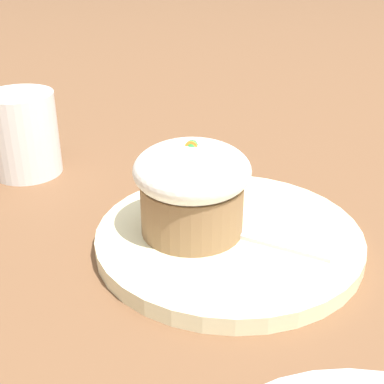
# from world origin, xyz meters

# --- Properties ---
(ground_plane) EXTENTS (4.00, 4.00, 0.00)m
(ground_plane) POSITION_xyz_m (0.00, 0.00, 0.00)
(ground_plane) COLOR brown
(dessert_plate) EXTENTS (0.24, 0.24, 0.02)m
(dessert_plate) POSITION_xyz_m (0.00, 0.00, 0.01)
(dessert_plate) COLOR beige
(dessert_plate) RESTS_ON ground_plane
(carrot_cake) EXTENTS (0.10, 0.10, 0.09)m
(carrot_cake) POSITION_xyz_m (-0.01, 0.03, 0.06)
(carrot_cake) COLOR olive
(carrot_cake) RESTS_ON dessert_plate
(spoon) EXTENTS (0.05, 0.13, 0.01)m
(spoon) POSITION_xyz_m (-0.01, -0.01, 0.02)
(spoon) COLOR silver
(spoon) RESTS_ON dessert_plate
(coffee_cup) EXTENTS (0.11, 0.08, 0.10)m
(coffee_cup) POSITION_xyz_m (0.11, 0.26, 0.05)
(coffee_cup) COLOR white
(coffee_cup) RESTS_ON ground_plane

